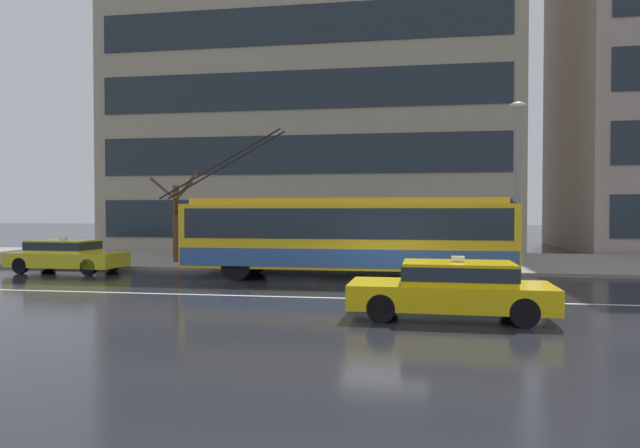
# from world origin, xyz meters

# --- Properties ---
(ground_plane) EXTENTS (160.00, 160.00, 0.00)m
(ground_plane) POSITION_xyz_m (0.00, 0.00, 0.00)
(ground_plane) COLOR #222329
(sidewalk_slab) EXTENTS (80.00, 10.00, 0.14)m
(sidewalk_slab) POSITION_xyz_m (0.00, 9.87, 0.07)
(sidewalk_slab) COLOR gray
(sidewalk_slab) RESTS_ON ground_plane
(lane_centre_line) EXTENTS (72.00, 0.14, 0.01)m
(lane_centre_line) POSITION_xyz_m (0.00, -1.20, 0.00)
(lane_centre_line) COLOR silver
(lane_centre_line) RESTS_ON ground_plane
(trolleybus) EXTENTS (12.57, 2.62, 5.31)m
(trolleybus) POSITION_xyz_m (-1.49, 3.27, 1.57)
(trolleybus) COLOR yellow
(trolleybus) RESTS_ON ground_plane
(taxi_queued_behind_bus) EXTENTS (4.45, 1.96, 1.39)m
(taxi_queued_behind_bus) POSITION_xyz_m (-12.50, 3.58, 0.70)
(taxi_queued_behind_bus) COLOR yellow
(taxi_queued_behind_bus) RESTS_ON ground_plane
(taxi_oncoming_near) EXTENTS (4.50, 1.89, 1.39)m
(taxi_oncoming_near) POSITION_xyz_m (1.70, -3.69, 0.70)
(taxi_oncoming_near) COLOR yellow
(taxi_oncoming_near) RESTS_ON ground_plane
(bus_shelter) EXTENTS (3.72, 1.52, 2.64)m
(bus_shelter) POSITION_xyz_m (-2.02, 6.62, 2.07)
(bus_shelter) COLOR gray
(bus_shelter) RESTS_ON sidewalk_slab
(pedestrian_at_shelter) EXTENTS (1.40, 1.40, 2.00)m
(pedestrian_at_shelter) POSITION_xyz_m (-6.06, 5.86, 1.79)
(pedestrian_at_shelter) COLOR #47443D
(pedestrian_at_shelter) RESTS_ON sidewalk_slab
(pedestrian_approaching_curb) EXTENTS (1.13, 1.13, 2.03)m
(pedestrian_approaching_curb) POSITION_xyz_m (2.38, 7.24, 1.75)
(pedestrian_approaching_curb) COLOR navy
(pedestrian_approaching_curb) RESTS_ON sidewalk_slab
(pedestrian_walking_past) EXTENTS (1.58, 1.58, 2.00)m
(pedestrian_walking_past) POSITION_xyz_m (1.69, 5.31, 1.77)
(pedestrian_walking_past) COLOR black
(pedestrian_walking_past) RESTS_ON sidewalk_slab
(street_lamp) EXTENTS (0.60, 0.32, 6.40)m
(street_lamp) POSITION_xyz_m (4.76, 6.04, 3.94)
(street_lamp) COLOR gray
(street_lamp) RESTS_ON sidewalk_slab
(street_tree_bare) EXTENTS (2.17, 1.81, 4.03)m
(street_tree_bare) POSITION_xyz_m (-9.44, 7.06, 2.18)
(street_tree_bare) COLOR brown
(street_tree_bare) RESTS_ON sidewalk_slab
(office_tower_corner_left) EXTENTS (24.41, 13.88, 21.66)m
(office_tower_corner_left) POSITION_xyz_m (-5.42, 20.80, 10.84)
(office_tower_corner_left) COLOR #9D947E
(office_tower_corner_left) RESTS_ON ground_plane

